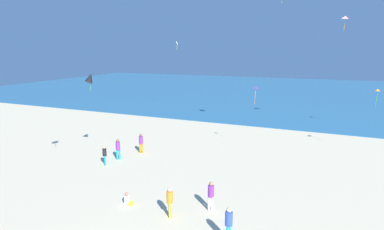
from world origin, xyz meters
The scene contains 14 objects.
ground_plane centered at (0.00, 10.00, 0.00)m, with size 120.00×120.00×0.00m, color beige.
ocean_water centered at (0.00, 54.52, 0.03)m, with size 120.00×60.00×0.05m, color teal.
person_0 centered at (-6.19, 12.90, 0.92)m, with size 0.45×0.45×1.59m.
person_3 centered at (0.01, 5.45, 0.90)m, with size 0.43×0.43×1.55m.
person_4 centered at (3.18, 4.63, 0.94)m, with size 0.34×0.34×1.63m.
person_5 centered at (-2.64, 5.71, 0.25)m, with size 0.53×0.32×0.67m.
person_6 centered at (-7.24, 9.72, 0.81)m, with size 0.40×0.40×1.41m.
person_7 centered at (1.68, 6.78, 0.91)m, with size 0.40×0.40×1.57m.
person_8 centered at (-7.00, 10.98, 0.92)m, with size 0.44×0.44×1.59m.
kite_black centered at (-8.60, 10.37, 6.13)m, with size 0.65×0.84×1.33m.
kite_purple centered at (2.01, 16.61, 5.13)m, with size 0.41×0.36×1.41m.
kite_orange centered at (10.63, 18.99, 5.11)m, with size 0.46×0.46×1.40m.
kite_pink centered at (8.53, 25.95, 11.07)m, with size 0.93×0.93×1.43m.
kite_white centered at (-10.35, 28.90, 8.90)m, with size 0.20×0.50×1.03m.
Camera 1 is at (5.87, -6.19, 8.02)m, focal length 27.34 mm.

